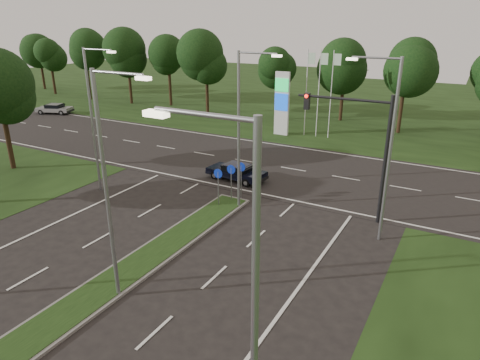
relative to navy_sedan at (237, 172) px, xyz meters
The scene contains 14 objects.
verge_far 35.04m from the navy_sedan, 87.38° to the left, with size 160.00×50.00×0.02m, color black.
cross_road 4.35m from the navy_sedan, 68.17° to the left, with size 160.00×12.00×0.02m, color black.
median_kerb 16.09m from the navy_sedan, 84.28° to the right, with size 2.00×26.00×0.12m, color slate.
streetlight_median_near 14.92m from the navy_sedan, 79.46° to the right, with size 2.53×0.22×9.00m.
streetlight_median_far 6.54m from the navy_sedan, 56.93° to the right, with size 2.53×0.22×9.00m.
streetlight_left_far 10.04m from the navy_sedan, 138.15° to the right, with size 2.53×0.22×9.00m.
streetlight_right_far 12.01m from the navy_sedan, 21.02° to the right, with size 2.53×0.22×9.00m.
streetlight_right_near 21.26m from the navy_sedan, 59.97° to the right, with size 2.53×0.22×9.00m.
traffic_signal 9.88m from the navy_sedan, 12.82° to the right, with size 5.10×0.42×7.00m.
median_signs 4.09m from the navy_sedan, 65.98° to the right, with size 1.16×1.76×2.38m.
gas_pylon 13.48m from the navy_sedan, 99.50° to the left, with size 5.80×1.26×8.00m.
treeline_far 20.95m from the navy_sedan, 85.11° to the left, with size 6.00×6.00×9.90m.
navy_sedan is the anchor object (origin of this frame).
far_car_a 31.27m from the navy_sedan, 163.25° to the left, with size 4.39×3.06×1.16m.
Camera 1 is at (12.19, -4.36, 10.51)m, focal length 32.00 mm.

